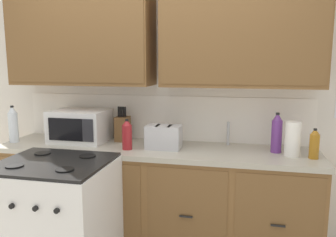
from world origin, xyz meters
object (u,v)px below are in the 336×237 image
Objects in this scene: bottle_clear at (13,124)px; bottle_violet at (277,133)px; stove_range at (56,225)px; bottle_red at (127,135)px; toaster at (164,137)px; paper_towel_roll at (293,139)px; bottle_amber at (314,144)px; microwave at (80,126)px; knife_block at (123,128)px.

bottle_violet is (2.23, 0.14, -0.01)m from bottle_clear.
bottle_red is at bearing 55.12° from stove_range.
paper_towel_roll reaches higher than toaster.
bottle_clear reaches higher than paper_towel_roll.
stove_range is 4.23× the size of bottle_amber.
microwave is 1.85× the size of paper_towel_roll.
knife_block reaches higher than microwave.
bottle_clear is at bearing -176.47° from bottle_violet.
paper_towel_roll reaches higher than stove_range.
microwave is 1.94× the size of bottle_red.
toaster is at bearing -175.32° from bottle_violet.
paper_towel_roll is at bearing 1.30° from bottle_clear.
paper_towel_roll reaches higher than bottle_amber.
knife_block is (0.22, 0.79, 0.56)m from stove_range.
microwave is 0.79m from toaster.
bottle_amber is at bearing -26.33° from bottle_violet.
paper_towel_roll is 2.34m from bottle_clear.
bottle_clear is at bearing -164.87° from microwave.
bottle_clear reaches higher than bottle_amber.
bottle_violet is (1.17, 0.16, 0.03)m from bottle_red.
toaster is at bearing 18.19° from bottle_red.
bottle_red is at bearing -176.38° from paper_towel_roll.
bottle_red is 1.10× the size of bottle_amber.
microwave is 1.71× the size of toaster.
bottle_amber is (1.92, -0.14, -0.03)m from microwave.
bottle_clear is (-1.34, -0.06, 0.06)m from toaster.
bottle_red is 1.42m from bottle_amber.
knife_block is 1.58m from bottle_amber.
bottle_red reaches higher than toaster.
knife_block is 0.96× the size of bottle_clear.
knife_block is 0.31m from bottle_red.
stove_range is at bearing -37.51° from bottle_clear.
paper_towel_roll reaches higher than bottle_red.
knife_block is at bearing 171.31° from bottle_amber.
bottle_violet is 1.40× the size of bottle_amber.
toaster is 1.08× the size of paper_towel_roll.
microwave is at bearing 175.86° from bottle_amber.
stove_range is 3.39× the size of toaster.
toaster is 0.46m from knife_block.
bottle_red is (0.50, -0.18, -0.02)m from microwave.
bottle_violet is (1.31, -0.11, 0.04)m from knife_block.
bottle_clear reaches higher than bottle_red.
knife_block is (0.36, 0.10, -0.02)m from microwave.
paper_towel_roll is at bearing 20.00° from stove_range.
knife_block is at bearing 172.05° from paper_towel_roll.
stove_range is 3.06× the size of knife_block.
stove_range is 1.03m from toaster.
knife_block is (-0.42, 0.19, 0.02)m from toaster.
bottle_red is at bearing -63.40° from knife_block.
stove_range is 1.98× the size of microwave.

